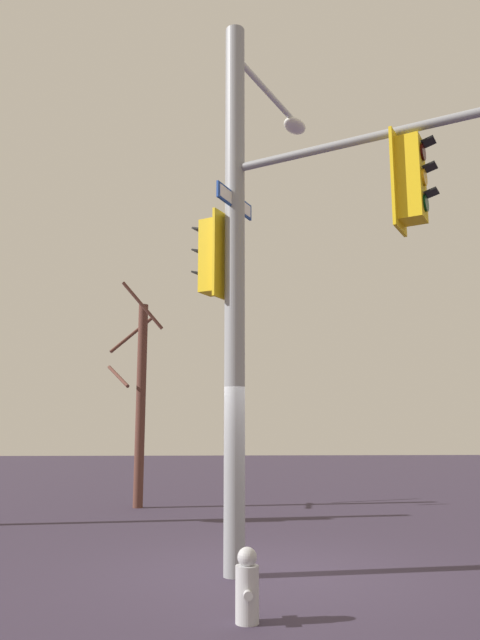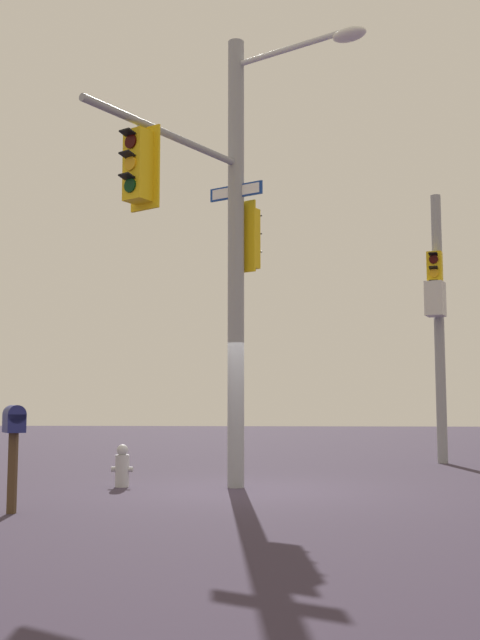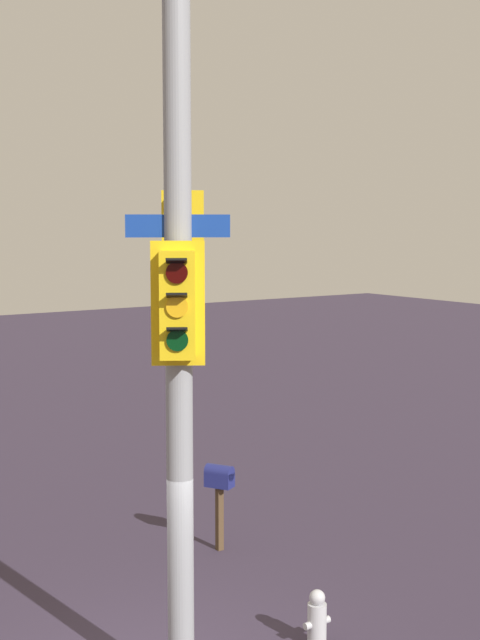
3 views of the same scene
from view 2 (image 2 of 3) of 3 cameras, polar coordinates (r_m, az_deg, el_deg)
name	(u,v)px [view 2 (image 2 of 3)]	position (r m, az deg, el deg)	size (l,w,h in m)	color
ground_plane	(245,491)	(13.15, 0.33, -12.43)	(80.00, 80.00, 0.00)	#342B3C
main_signal_pole_assembly	(228,225)	(13.54, -0.89, 6.98)	(4.32, 3.85, 8.03)	gray
secondary_pole_assembly	(437,311)	(19.77, 14.30, 0.68)	(0.60, 0.83, 6.69)	gray
fire_hydrant	(122,467)	(13.85, -8.65, -10.62)	(0.38, 0.24, 0.73)	#B2B2B7
mailbox	(14,428)	(10.77, -16.27, -7.63)	(0.43, 0.50, 1.41)	#4C3823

